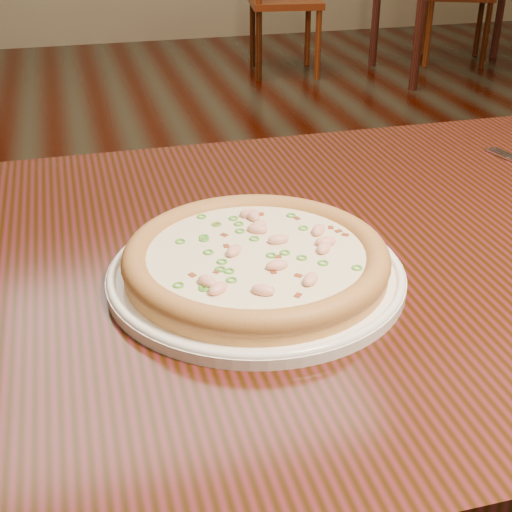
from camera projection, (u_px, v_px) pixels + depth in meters
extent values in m
plane|color=black|center=(316.00, 488.00, 1.50)|extent=(9.00, 9.00, 0.00)
cube|color=black|center=(340.00, 261.00, 0.87)|extent=(1.20, 0.80, 0.04)
cylinder|color=white|center=(256.00, 275.00, 0.79)|extent=(0.33, 0.33, 0.01)
torus|color=white|center=(256.00, 270.00, 0.78)|extent=(0.33, 0.33, 0.01)
cylinder|color=#D38C4C|center=(256.00, 263.00, 0.78)|extent=(0.29, 0.29, 0.02)
torus|color=#BB7F3D|center=(256.00, 256.00, 0.77)|extent=(0.29, 0.29, 0.03)
cylinder|color=#F0E6BB|center=(256.00, 254.00, 0.77)|extent=(0.24, 0.24, 0.00)
ellipsoid|color=#F2B29E|center=(277.00, 265.00, 0.74)|extent=(0.02, 0.02, 0.01)
ellipsoid|color=#F2B29E|center=(318.00, 230.00, 0.81)|extent=(0.03, 0.03, 0.01)
ellipsoid|color=#F2B29E|center=(263.00, 290.00, 0.70)|extent=(0.03, 0.02, 0.01)
ellipsoid|color=#F2B29E|center=(218.00, 288.00, 0.70)|extent=(0.03, 0.03, 0.01)
ellipsoid|color=#F2B29E|center=(207.00, 282.00, 0.71)|extent=(0.02, 0.03, 0.01)
ellipsoid|color=#F2B29E|center=(324.00, 248.00, 0.77)|extent=(0.03, 0.03, 0.01)
ellipsoid|color=#F2B29E|center=(250.00, 214.00, 0.85)|extent=(0.03, 0.02, 0.01)
ellipsoid|color=#F2B29E|center=(234.00, 251.00, 0.77)|extent=(0.03, 0.03, 0.01)
ellipsoid|color=#F2B29E|center=(326.00, 242.00, 0.79)|extent=(0.02, 0.01, 0.01)
ellipsoid|color=#F2B29E|center=(259.00, 225.00, 0.82)|extent=(0.03, 0.03, 0.01)
ellipsoid|color=#F2B29E|center=(310.00, 279.00, 0.71)|extent=(0.03, 0.03, 0.01)
ellipsoid|color=#F2B29E|center=(257.00, 229.00, 0.81)|extent=(0.03, 0.02, 0.01)
ellipsoid|color=#F2B29E|center=(278.00, 239.00, 0.79)|extent=(0.02, 0.01, 0.01)
ellipsoid|color=#F2B29E|center=(253.00, 216.00, 0.84)|extent=(0.02, 0.03, 0.01)
cube|color=maroon|center=(297.00, 219.00, 0.85)|extent=(0.01, 0.01, 0.00)
cube|color=maroon|center=(261.00, 215.00, 0.86)|extent=(0.01, 0.01, 0.00)
cube|color=maroon|center=(217.00, 272.00, 0.73)|extent=(0.01, 0.01, 0.00)
cube|color=maroon|center=(298.00, 296.00, 0.69)|extent=(0.01, 0.01, 0.00)
cube|color=maroon|center=(345.00, 235.00, 0.81)|extent=(0.01, 0.01, 0.00)
cube|color=maroon|center=(217.00, 226.00, 0.83)|extent=(0.01, 0.01, 0.00)
cube|color=maroon|center=(331.00, 228.00, 0.82)|extent=(0.01, 0.01, 0.00)
cube|color=maroon|center=(338.00, 232.00, 0.82)|extent=(0.01, 0.01, 0.00)
cube|color=maroon|center=(298.00, 276.00, 0.73)|extent=(0.01, 0.01, 0.00)
cube|color=maroon|center=(278.00, 257.00, 0.76)|extent=(0.01, 0.01, 0.00)
cube|color=maroon|center=(224.00, 236.00, 0.81)|extent=(0.01, 0.01, 0.00)
cube|color=maroon|center=(226.00, 247.00, 0.78)|extent=(0.01, 0.01, 0.00)
cube|color=maroon|center=(273.00, 272.00, 0.73)|extent=(0.01, 0.01, 0.00)
cube|color=maroon|center=(192.00, 276.00, 0.73)|extent=(0.01, 0.01, 0.00)
torus|color=#49982C|center=(240.00, 231.00, 0.82)|extent=(0.02, 0.02, 0.00)
torus|color=#49982C|center=(217.00, 224.00, 0.83)|extent=(0.02, 0.02, 0.00)
torus|color=#49982C|center=(229.00, 271.00, 0.73)|extent=(0.02, 0.02, 0.00)
torus|color=#49982C|center=(239.00, 224.00, 0.83)|extent=(0.02, 0.02, 0.00)
torus|color=#49982C|center=(254.00, 239.00, 0.80)|extent=(0.02, 0.02, 0.00)
torus|color=#49982C|center=(233.00, 218.00, 0.84)|extent=(0.02, 0.02, 0.00)
torus|color=#49982C|center=(323.00, 263.00, 0.75)|extent=(0.01, 0.01, 0.00)
torus|color=#49982C|center=(291.00, 216.00, 0.85)|extent=(0.01, 0.01, 0.00)
torus|color=#49982C|center=(204.00, 237.00, 0.80)|extent=(0.02, 0.02, 0.00)
torus|color=#49982C|center=(271.00, 255.00, 0.76)|extent=(0.01, 0.01, 0.00)
torus|color=#49982C|center=(232.00, 280.00, 0.72)|extent=(0.01, 0.01, 0.00)
torus|color=#49982C|center=(247.00, 214.00, 0.85)|extent=(0.02, 0.02, 0.00)
torus|color=#49982C|center=(204.00, 239.00, 0.80)|extent=(0.02, 0.02, 0.00)
torus|color=#49982C|center=(285.00, 253.00, 0.77)|extent=(0.02, 0.02, 0.00)
torus|color=#49982C|center=(303.00, 228.00, 0.82)|extent=(0.02, 0.02, 0.00)
torus|color=#49982C|center=(180.00, 242.00, 0.79)|extent=(0.01, 0.01, 0.00)
torus|color=#49982C|center=(178.00, 285.00, 0.71)|extent=(0.01, 0.01, 0.00)
torus|color=#49982C|center=(302.00, 258.00, 0.76)|extent=(0.02, 0.02, 0.00)
torus|color=#49982C|center=(222.00, 262.00, 0.75)|extent=(0.01, 0.01, 0.00)
torus|color=#49982C|center=(208.00, 252.00, 0.77)|extent=(0.02, 0.02, 0.00)
torus|color=#49982C|center=(204.00, 289.00, 0.70)|extent=(0.02, 0.02, 0.00)
torus|color=#49982C|center=(204.00, 287.00, 0.71)|extent=(0.01, 0.01, 0.00)
torus|color=#49982C|center=(357.00, 268.00, 0.74)|extent=(0.01, 0.01, 0.00)
torus|color=#49982C|center=(220.00, 269.00, 0.74)|extent=(0.02, 0.02, 0.00)
torus|color=#49982C|center=(269.00, 290.00, 0.70)|extent=(0.02, 0.02, 0.00)
torus|color=#49982C|center=(202.00, 217.00, 0.85)|extent=(0.02, 0.02, 0.00)
cube|color=silver|center=(496.00, 154.00, 1.13)|extent=(0.01, 0.05, 0.00)
cube|color=silver|center=(499.00, 153.00, 1.13)|extent=(0.01, 0.05, 0.00)
cube|color=silver|center=(502.00, 153.00, 1.13)|extent=(0.01, 0.05, 0.00)
cube|color=silver|center=(505.00, 152.00, 1.13)|extent=(0.01, 0.05, 0.00)
cylinder|color=black|center=(419.00, 28.00, 4.03)|extent=(0.05, 0.05, 0.71)
cylinder|color=black|center=(376.00, 10.00, 4.53)|extent=(0.05, 0.05, 0.71)
cylinder|color=black|center=(501.00, 4.00, 4.74)|extent=(0.05, 0.05, 0.71)
cube|color=#601A0B|center=(285.00, 2.00, 4.34)|extent=(0.48, 0.48, 0.04)
cylinder|color=#601A0B|center=(318.00, 45.00, 4.31)|extent=(0.04, 0.04, 0.41)
cylinder|color=#601A0B|center=(308.00, 33.00, 4.63)|extent=(0.04, 0.04, 0.41)
cylinder|color=#601A0B|center=(259.00, 47.00, 4.28)|extent=(0.04, 0.04, 0.41)
cylinder|color=#601A0B|center=(253.00, 34.00, 4.59)|extent=(0.04, 0.04, 0.41)
cylinder|color=#601A0B|center=(425.00, 24.00, 4.91)|extent=(0.04, 0.04, 0.41)
cylinder|color=#601A0B|center=(428.00, 34.00, 4.59)|extent=(0.04, 0.04, 0.41)
cylinder|color=#601A0B|center=(479.00, 25.00, 4.86)|extent=(0.04, 0.04, 0.41)
cylinder|color=#601A0B|center=(486.00, 36.00, 4.55)|extent=(0.04, 0.04, 0.41)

